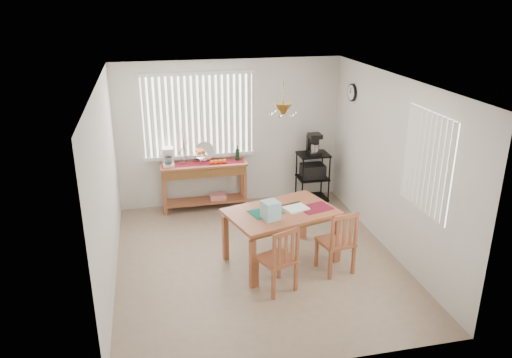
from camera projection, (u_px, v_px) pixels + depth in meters
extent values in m
cube|color=#9E846B|center=(257.00, 260.00, 7.29)|extent=(4.00, 4.50, 0.01)
cube|color=silver|center=(230.00, 133.00, 8.92)|extent=(4.00, 0.10, 2.60)
cube|color=silver|center=(310.00, 259.00, 4.72)|extent=(4.00, 0.10, 2.60)
cube|color=silver|center=(102.00, 188.00, 6.41)|extent=(0.10, 4.50, 2.60)
cube|color=silver|center=(395.00, 166.00, 7.24)|extent=(0.10, 4.50, 2.60)
cube|color=white|center=(258.00, 77.00, 6.35)|extent=(4.00, 4.50, 0.10)
cube|color=white|center=(198.00, 116.00, 8.64)|extent=(1.90, 0.01, 1.40)
cube|color=white|center=(146.00, 119.00, 8.45)|extent=(0.07, 0.03, 1.40)
cube|color=white|center=(152.00, 118.00, 8.47)|extent=(0.07, 0.03, 1.40)
cube|color=white|center=(158.00, 118.00, 8.49)|extent=(0.07, 0.03, 1.40)
cube|color=white|center=(165.00, 118.00, 8.51)|extent=(0.07, 0.03, 1.40)
cube|color=white|center=(171.00, 117.00, 8.53)|extent=(0.07, 0.03, 1.40)
cube|color=white|center=(177.00, 117.00, 8.56)|extent=(0.07, 0.03, 1.40)
cube|color=white|center=(183.00, 117.00, 8.58)|extent=(0.07, 0.03, 1.40)
cube|color=white|center=(189.00, 116.00, 8.60)|extent=(0.07, 0.03, 1.40)
cube|color=white|center=(195.00, 116.00, 8.62)|extent=(0.07, 0.03, 1.40)
cube|color=white|center=(202.00, 116.00, 8.64)|extent=(0.07, 0.03, 1.40)
cube|color=white|center=(208.00, 115.00, 8.66)|extent=(0.07, 0.03, 1.40)
cube|color=white|center=(214.00, 115.00, 8.68)|extent=(0.07, 0.03, 1.40)
cube|color=white|center=(220.00, 115.00, 8.70)|extent=(0.07, 0.03, 1.40)
cube|color=white|center=(226.00, 114.00, 8.73)|extent=(0.07, 0.03, 1.40)
cube|color=white|center=(232.00, 114.00, 8.75)|extent=(0.07, 0.03, 1.40)
cube|color=white|center=(237.00, 114.00, 8.77)|extent=(0.07, 0.03, 1.40)
cube|color=white|center=(243.00, 114.00, 8.79)|extent=(0.07, 0.03, 1.40)
cube|color=white|center=(249.00, 113.00, 8.81)|extent=(0.07, 0.03, 1.40)
cube|color=white|center=(200.00, 156.00, 8.88)|extent=(1.98, 0.06, 0.06)
cube|color=white|center=(197.00, 73.00, 8.36)|extent=(1.98, 0.06, 0.06)
cube|color=white|center=(427.00, 163.00, 6.28)|extent=(0.01, 1.10, 1.30)
cube|color=white|center=(449.00, 176.00, 5.83)|extent=(0.03, 0.07, 1.30)
cube|color=white|center=(444.00, 173.00, 5.93)|extent=(0.03, 0.07, 1.30)
cube|color=white|center=(439.00, 170.00, 6.03)|extent=(0.03, 0.07, 1.30)
cube|color=white|center=(434.00, 167.00, 6.13)|extent=(0.03, 0.07, 1.30)
cube|color=white|center=(429.00, 164.00, 6.23)|extent=(0.03, 0.07, 1.30)
cube|color=white|center=(424.00, 162.00, 6.33)|extent=(0.03, 0.07, 1.30)
cube|color=white|center=(420.00, 159.00, 6.43)|extent=(0.03, 0.07, 1.30)
cube|color=white|center=(416.00, 156.00, 6.53)|extent=(0.03, 0.07, 1.30)
cube|color=white|center=(411.00, 154.00, 6.63)|extent=(0.03, 0.07, 1.30)
cube|color=white|center=(407.00, 151.00, 6.73)|extent=(0.03, 0.07, 1.30)
cylinder|color=black|center=(352.00, 93.00, 8.36)|extent=(0.04, 0.30, 0.30)
cylinder|color=white|center=(351.00, 93.00, 8.36)|extent=(0.01, 0.25, 0.25)
cylinder|color=olive|center=(283.00, 95.00, 6.41)|extent=(0.01, 0.01, 0.34)
cone|color=olive|center=(283.00, 108.00, 6.47)|extent=(0.24, 0.24, 0.14)
sphere|color=white|center=(295.00, 112.00, 6.52)|extent=(0.05, 0.05, 0.05)
sphere|color=white|center=(286.00, 110.00, 6.63)|extent=(0.05, 0.05, 0.05)
sphere|color=white|center=(274.00, 111.00, 6.60)|extent=(0.05, 0.05, 0.05)
sphere|color=white|center=(271.00, 114.00, 6.46)|extent=(0.05, 0.05, 0.05)
sphere|color=white|center=(280.00, 116.00, 6.35)|extent=(0.05, 0.05, 0.05)
sphere|color=white|center=(292.00, 115.00, 6.38)|extent=(0.05, 0.05, 0.05)
cube|color=#A75B38|center=(204.00, 164.00, 8.73)|extent=(1.51, 0.42, 0.04)
cube|color=brown|center=(204.00, 170.00, 8.77)|extent=(1.45, 0.39, 0.15)
cube|color=#A75B38|center=(165.00, 198.00, 8.61)|extent=(0.06, 0.06, 0.65)
cube|color=#A75B38|center=(245.00, 191.00, 8.90)|extent=(0.06, 0.06, 0.65)
cube|color=#A75B38|center=(164.00, 191.00, 8.92)|extent=(0.06, 0.06, 0.65)
cube|color=#A75B38|center=(242.00, 185.00, 9.20)|extent=(0.06, 0.06, 0.65)
cube|color=#A75B38|center=(205.00, 201.00, 8.97)|extent=(1.40, 0.37, 0.03)
cube|color=red|center=(218.00, 196.00, 9.00)|extent=(0.28, 0.21, 0.09)
cube|color=maroon|center=(203.00, 163.00, 8.72)|extent=(1.43, 0.23, 0.01)
cube|color=white|center=(169.00, 165.00, 8.59)|extent=(0.19, 0.23, 0.05)
cube|color=white|center=(168.00, 157.00, 8.62)|extent=(0.19, 0.08, 0.28)
cube|color=white|center=(168.00, 150.00, 8.48)|extent=(0.19, 0.21, 0.07)
cylinder|color=white|center=(168.00, 160.00, 8.54)|extent=(0.12, 0.12, 0.12)
cylinder|color=white|center=(201.00, 161.00, 8.68)|extent=(0.05, 0.05, 0.09)
cone|color=white|center=(201.00, 156.00, 8.65)|extent=(0.25, 0.25, 0.08)
sphere|color=#B42418|center=(203.00, 152.00, 8.63)|extent=(0.08, 0.08, 0.08)
sphere|color=#B42418|center=(199.00, 151.00, 8.65)|extent=(0.08, 0.08, 0.08)
sphere|color=#B42418|center=(199.00, 153.00, 8.58)|extent=(0.08, 0.08, 0.08)
sphere|color=#FF440D|center=(211.00, 162.00, 8.67)|extent=(0.08, 0.08, 0.08)
sphere|color=#FF440D|center=(216.00, 162.00, 8.68)|extent=(0.08, 0.08, 0.08)
sphere|color=#FF440D|center=(220.00, 162.00, 8.70)|extent=(0.08, 0.08, 0.08)
sphere|color=#FF440D|center=(224.00, 161.00, 8.71)|extent=(0.08, 0.08, 0.08)
cylinder|color=silver|center=(205.00, 151.00, 8.83)|extent=(0.34, 0.08, 0.34)
cylinder|color=white|center=(184.00, 160.00, 8.68)|extent=(0.08, 0.08, 0.13)
cylinder|color=#4C3823|center=(183.00, 145.00, 8.58)|extent=(0.08, 0.04, 0.42)
cylinder|color=#4C3823|center=(183.00, 144.00, 8.57)|extent=(0.13, 0.06, 0.46)
cylinder|color=#4C3823|center=(183.00, 146.00, 8.58)|extent=(0.16, 0.07, 0.34)
cylinder|color=#4C3823|center=(183.00, 142.00, 8.56)|extent=(0.05, 0.03, 0.52)
cylinder|color=#4C3823|center=(183.00, 147.00, 8.59)|extent=(0.21, 0.09, 0.29)
cylinder|color=black|center=(237.00, 154.00, 8.85)|extent=(0.07, 0.07, 0.22)
cylinder|color=black|center=(237.00, 146.00, 8.80)|extent=(0.03, 0.03, 0.08)
cylinder|color=black|center=(303.00, 182.00, 8.93)|extent=(0.03, 0.03, 0.93)
cylinder|color=black|center=(329.00, 180.00, 9.03)|extent=(0.03, 0.03, 0.93)
cylinder|color=black|center=(296.00, 175.00, 9.28)|extent=(0.03, 0.03, 0.93)
cylinder|color=black|center=(322.00, 173.00, 9.39)|extent=(0.03, 0.03, 0.93)
cube|color=black|center=(313.00, 154.00, 9.00)|extent=(0.55, 0.44, 0.03)
cube|color=black|center=(312.00, 178.00, 9.16)|extent=(0.55, 0.44, 0.03)
cube|color=black|center=(312.00, 198.00, 9.30)|extent=(0.55, 0.44, 0.03)
cube|color=black|center=(313.00, 171.00, 9.11)|extent=(0.41, 0.33, 0.24)
cube|color=black|center=(314.00, 153.00, 8.96)|extent=(0.22, 0.26, 0.05)
cube|color=black|center=(313.00, 144.00, 8.99)|extent=(0.22, 0.09, 0.33)
cube|color=black|center=(315.00, 136.00, 8.85)|extent=(0.22, 0.24, 0.08)
cylinder|color=silver|center=(314.00, 147.00, 8.92)|extent=(0.14, 0.14, 0.14)
cube|color=#A75B38|center=(281.00, 212.00, 6.99)|extent=(1.69, 1.33, 0.04)
cube|color=brown|center=(281.00, 215.00, 7.01)|extent=(1.56, 1.20, 0.06)
cube|color=#A75B38|center=(253.00, 264.00, 6.50)|extent=(0.09, 0.09, 0.69)
cube|color=#A75B38|center=(336.00, 240.00, 7.11)|extent=(0.09, 0.09, 0.69)
cube|color=#A75B38|center=(225.00, 238.00, 7.18)|extent=(0.09, 0.09, 0.69)
cube|color=#A75B38|center=(304.00, 219.00, 7.79)|extent=(0.09, 0.09, 0.69)
cube|color=#126753|center=(266.00, 212.00, 6.93)|extent=(0.52, 0.43, 0.01)
cube|color=maroon|center=(316.00, 208.00, 7.07)|extent=(0.52, 0.43, 0.01)
cube|color=white|center=(296.00, 208.00, 7.03)|extent=(0.38, 0.33, 0.03)
cube|color=black|center=(291.00, 205.00, 7.15)|extent=(0.31, 0.12, 0.03)
cube|color=#9CD8E3|center=(271.00, 210.00, 6.69)|extent=(0.26, 0.26, 0.25)
cube|color=#A75B38|center=(276.00, 259.00, 6.44)|extent=(0.55, 0.55, 0.04)
cube|color=#A75B38|center=(279.00, 264.00, 6.76)|extent=(0.05, 0.05, 0.41)
cube|color=#A75B38|center=(257.00, 272.00, 6.56)|extent=(0.05, 0.05, 0.41)
cube|color=#A75B38|center=(296.00, 276.00, 6.48)|extent=(0.05, 0.05, 0.41)
cube|color=#A75B38|center=(273.00, 285.00, 6.28)|extent=(0.05, 0.05, 0.41)
cube|color=#A75B38|center=(297.00, 244.00, 6.30)|extent=(0.05, 0.05, 0.47)
cube|color=#A75B38|center=(274.00, 252.00, 6.10)|extent=(0.05, 0.05, 0.47)
cube|color=#A75B38|center=(286.00, 233.00, 6.13)|extent=(0.37, 0.17, 0.06)
cube|color=#A75B38|center=(292.00, 247.00, 6.26)|extent=(0.05, 0.03, 0.37)
cube|color=#A75B38|center=(286.00, 249.00, 6.21)|extent=(0.05, 0.03, 0.37)
cube|color=#A75B38|center=(279.00, 252.00, 6.16)|extent=(0.05, 0.03, 0.37)
cube|color=#A75B38|center=(336.00, 242.00, 6.87)|extent=(0.50, 0.50, 0.04)
cube|color=#A75B38|center=(339.00, 248.00, 7.18)|extent=(0.05, 0.05, 0.42)
cube|color=#A75B38|center=(316.00, 253.00, 7.04)|extent=(0.05, 0.05, 0.42)
cube|color=#A75B38|center=(353.00, 260.00, 6.86)|extent=(0.05, 0.05, 0.42)
cube|color=#A75B38|center=(330.00, 266.00, 6.72)|extent=(0.05, 0.05, 0.42)
cube|color=#A75B38|center=(356.00, 229.00, 6.68)|extent=(0.04, 0.04, 0.47)
cube|color=#A75B38|center=(332.00, 234.00, 6.54)|extent=(0.04, 0.04, 0.47)
cube|color=#A75B38|center=(345.00, 217.00, 6.54)|extent=(0.39, 0.10, 0.06)
cube|color=#A75B38|center=(351.00, 231.00, 6.66)|extent=(0.04, 0.03, 0.38)
cube|color=#A75B38|center=(344.00, 233.00, 6.62)|extent=(0.04, 0.03, 0.38)
cube|color=#A75B38|center=(338.00, 234.00, 6.58)|extent=(0.04, 0.03, 0.38)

